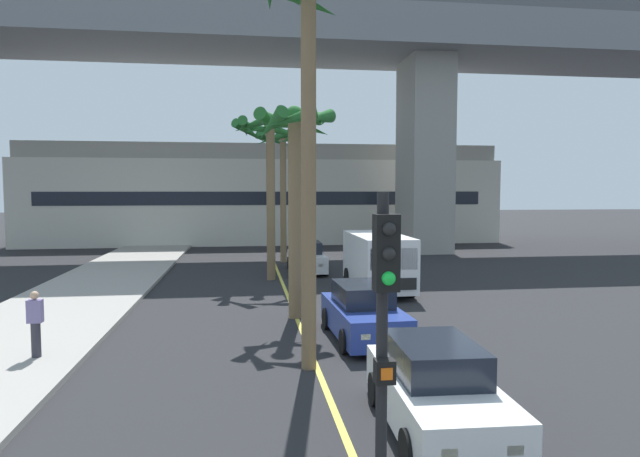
% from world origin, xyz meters
% --- Properties ---
extents(lane_stripe_center, '(0.14, 56.00, 0.01)m').
position_xyz_m(lane_stripe_center, '(0.00, 24.00, 0.00)').
color(lane_stripe_center, '#DBCC4C').
rests_on(lane_stripe_center, ground).
extents(bridge_overpass, '(86.42, 8.00, 17.19)m').
position_xyz_m(bridge_overpass, '(0.85, 38.15, 13.74)').
color(bridge_overpass, slate).
rests_on(bridge_overpass, ground).
extents(pier_building_backdrop, '(36.75, 8.04, 7.70)m').
position_xyz_m(pier_building_backdrop, '(0.00, 46.97, 3.79)').
color(pier_building_backdrop, beige).
rests_on(pier_building_backdrop, ground).
extents(car_queue_front, '(1.95, 4.16, 1.56)m').
position_xyz_m(car_queue_front, '(1.63, 16.88, 0.72)').
color(car_queue_front, navy).
rests_on(car_queue_front, ground).
extents(car_queue_second, '(1.88, 4.12, 1.56)m').
position_xyz_m(car_queue_second, '(1.46, 29.63, 0.72)').
color(car_queue_second, white).
rests_on(car_queue_second, ground).
extents(car_queue_third, '(1.95, 4.16, 1.56)m').
position_xyz_m(car_queue_third, '(1.62, 10.89, 0.72)').
color(car_queue_third, white).
rests_on(car_queue_third, ground).
extents(delivery_van, '(2.18, 5.26, 2.36)m').
position_xyz_m(delivery_van, '(3.80, 24.01, 1.29)').
color(delivery_van, white).
rests_on(delivery_van, ground).
extents(traffic_light_median_near, '(0.24, 0.37, 4.20)m').
position_xyz_m(traffic_light_median_near, '(-0.29, 7.21, 2.71)').
color(traffic_light_median_near, black).
rests_on(traffic_light_median_near, ground).
extents(traffic_light_median_far, '(0.24, 0.37, 4.20)m').
position_xyz_m(traffic_light_median_far, '(0.48, 23.38, 2.71)').
color(traffic_light_median_far, black).
rests_on(traffic_light_median_far, ground).
extents(palm_tree_near_median, '(3.36, 3.52, 7.70)m').
position_xyz_m(palm_tree_near_median, '(0.58, 33.69, 6.28)').
color(palm_tree_near_median, brown).
rests_on(palm_tree_near_median, ground).
extents(palm_tree_mid_median, '(2.82, 2.81, 9.43)m').
position_xyz_m(palm_tree_mid_median, '(-0.18, 14.56, 7.66)').
color(palm_tree_mid_median, brown).
rests_on(palm_tree_mid_median, ground).
extents(palm_tree_far_median, '(3.64, 3.62, 7.57)m').
position_xyz_m(palm_tree_far_median, '(-0.48, 27.48, 6.22)').
color(palm_tree_far_median, brown).
rests_on(palm_tree_far_median, ground).
extents(palm_tree_farthest_median, '(2.69, 2.72, 6.91)m').
position_xyz_m(palm_tree_farthest_median, '(-0.04, 19.70, 5.38)').
color(palm_tree_farthest_median, brown).
rests_on(palm_tree_farthest_median, ground).
extents(pedestrian_near_crosswalk, '(0.34, 0.22, 1.62)m').
position_xyz_m(pedestrian_near_crosswalk, '(-6.72, 15.84, 1.00)').
color(pedestrian_near_crosswalk, '#2D2D38').
rests_on(pedestrian_near_crosswalk, sidewalk_left).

